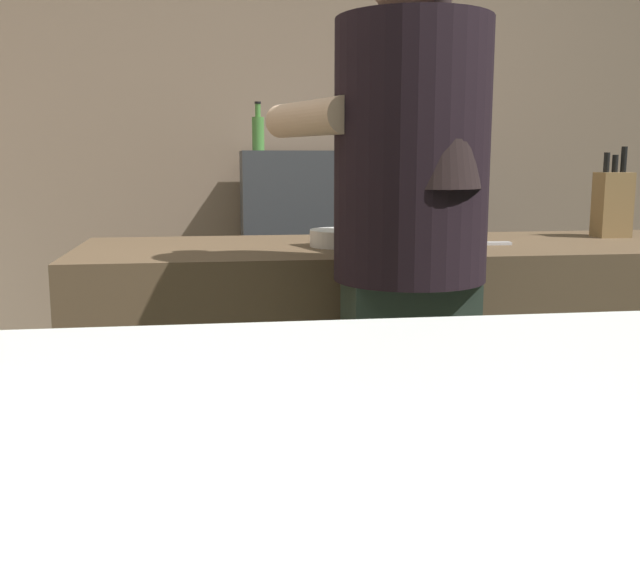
{
  "coord_description": "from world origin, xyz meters",
  "views": [
    {
      "loc": [
        -0.31,
        -1.27,
        1.14
      ],
      "look_at": [
        -0.24,
        -0.75,
        1.05
      ],
      "focal_mm": 41.47,
      "sensor_mm": 36.0,
      "label": 1
    }
  ],
  "objects_px": {
    "bartender": "(411,241)",
    "knife_block": "(612,203)",
    "bottle_soy": "(364,129)",
    "bottle_hot_sauce": "(258,132)",
    "chefs_knife": "(469,244)",
    "mixing_bowl": "(340,238)"
  },
  "relations": [
    {
      "from": "knife_block",
      "to": "mixing_bowl",
      "type": "height_order",
      "value": "knife_block"
    },
    {
      "from": "mixing_bowl",
      "to": "chefs_knife",
      "type": "distance_m",
      "value": 0.37
    },
    {
      "from": "chefs_knife",
      "to": "bottle_soy",
      "type": "distance_m",
      "value": 1.24
    },
    {
      "from": "bottle_soy",
      "to": "bottle_hot_sauce",
      "type": "relative_size",
      "value": 1.2
    },
    {
      "from": "chefs_knife",
      "to": "bottle_soy",
      "type": "xyz_separation_m",
      "value": [
        -0.07,
        1.19,
        0.36
      ]
    },
    {
      "from": "bottle_soy",
      "to": "bottle_hot_sauce",
      "type": "distance_m",
      "value": 0.46
    },
    {
      "from": "mixing_bowl",
      "to": "bottle_hot_sauce",
      "type": "bearing_deg",
      "value": 98.18
    },
    {
      "from": "bottle_soy",
      "to": "bottle_hot_sauce",
      "type": "bearing_deg",
      "value": -174.35
    },
    {
      "from": "bartender",
      "to": "mixing_bowl",
      "type": "relative_size",
      "value": 9.8
    },
    {
      "from": "mixing_bowl",
      "to": "knife_block",
      "type": "bearing_deg",
      "value": 8.16
    },
    {
      "from": "mixing_bowl",
      "to": "bottle_hot_sauce",
      "type": "distance_m",
      "value": 1.18
    },
    {
      "from": "knife_block",
      "to": "mixing_bowl",
      "type": "xyz_separation_m",
      "value": [
        -0.88,
        -0.13,
        -0.08
      ]
    },
    {
      "from": "bottle_soy",
      "to": "bottle_hot_sauce",
      "type": "height_order",
      "value": "bottle_soy"
    },
    {
      "from": "bartender",
      "to": "bottle_hot_sauce",
      "type": "relative_size",
      "value": 8.24
    },
    {
      "from": "mixing_bowl",
      "to": "bottle_soy",
      "type": "relative_size",
      "value": 0.7
    },
    {
      "from": "knife_block",
      "to": "chefs_knife",
      "type": "xyz_separation_m",
      "value": [
        -0.51,
        -0.15,
        -0.1
      ]
    },
    {
      "from": "chefs_knife",
      "to": "bottle_hot_sauce",
      "type": "height_order",
      "value": "bottle_hot_sauce"
    },
    {
      "from": "bartender",
      "to": "knife_block",
      "type": "distance_m",
      "value": 0.96
    },
    {
      "from": "mixing_bowl",
      "to": "chefs_knife",
      "type": "bearing_deg",
      "value": -3.43
    },
    {
      "from": "knife_block",
      "to": "chefs_knife",
      "type": "height_order",
      "value": "knife_block"
    },
    {
      "from": "knife_block",
      "to": "mixing_bowl",
      "type": "relative_size",
      "value": 1.65
    },
    {
      "from": "bottle_hot_sauce",
      "to": "chefs_knife",
      "type": "bearing_deg",
      "value": -65.14
    }
  ]
}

